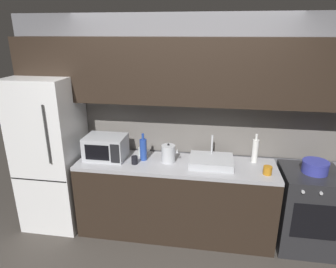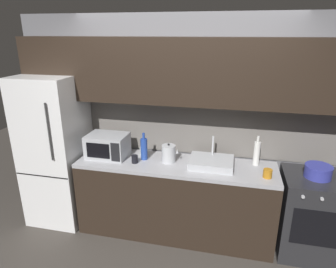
# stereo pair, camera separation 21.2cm
# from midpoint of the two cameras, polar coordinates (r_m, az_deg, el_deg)

# --- Properties ---
(back_wall) EXTENTS (3.97, 0.44, 2.50)m
(back_wall) POSITION_cam_midpoint_polar(r_m,az_deg,el_deg) (3.41, 0.43, 6.40)
(back_wall) COLOR slate
(back_wall) RESTS_ON ground
(counter_run) EXTENTS (2.23, 0.60, 0.90)m
(counter_run) POSITION_cam_midpoint_polar(r_m,az_deg,el_deg) (3.55, -0.35, -12.27)
(counter_run) COLOR black
(counter_run) RESTS_ON ground
(refrigerator) EXTENTS (0.68, 0.69, 1.84)m
(refrigerator) POSITION_cam_midpoint_polar(r_m,az_deg,el_deg) (3.85, -22.98, -3.50)
(refrigerator) COLOR white
(refrigerator) RESTS_ON ground
(oven_range) EXTENTS (0.60, 0.62, 0.90)m
(oven_range) POSITION_cam_midpoint_polar(r_m,az_deg,el_deg) (3.64, 23.55, -13.16)
(oven_range) COLOR #232326
(oven_range) RESTS_ON ground
(microwave) EXTENTS (0.46, 0.35, 0.27)m
(microwave) POSITION_cam_midpoint_polar(r_m,az_deg,el_deg) (3.52, -13.58, -2.51)
(microwave) COLOR #A8AAAF
(microwave) RESTS_ON counter_run
(sink_basin) EXTENTS (0.48, 0.38, 0.30)m
(sink_basin) POSITION_cam_midpoint_polar(r_m,az_deg,el_deg) (3.31, 6.50, -5.21)
(sink_basin) COLOR #ADAFB5
(sink_basin) RESTS_ON counter_run
(kettle) EXTENTS (0.19, 0.16, 0.22)m
(kettle) POSITION_cam_midpoint_polar(r_m,az_deg,el_deg) (3.34, -1.73, -3.80)
(kettle) COLOR #B7BABF
(kettle) RESTS_ON counter_run
(wine_bottle_blue) EXTENTS (0.08, 0.08, 0.32)m
(wine_bottle_blue) POSITION_cam_midpoint_polar(r_m,az_deg,el_deg) (3.40, -6.58, -2.95)
(wine_bottle_blue) COLOR #234299
(wine_bottle_blue) RESTS_ON counter_run
(wine_bottle_white) EXTENTS (0.07, 0.07, 0.34)m
(wine_bottle_white) POSITION_cam_midpoint_polar(r_m,az_deg,el_deg) (3.42, 14.75, -3.14)
(wine_bottle_white) COLOR silver
(wine_bottle_white) RESTS_ON counter_run
(mug_dark) EXTENTS (0.07, 0.07, 0.09)m
(mug_dark) POSITION_cam_midpoint_polar(r_m,az_deg,el_deg) (3.34, -8.28, -5.03)
(mug_dark) COLOR black
(mug_dark) RESTS_ON counter_run
(mug_clear) EXTENTS (0.09, 0.09, 0.10)m
(mug_clear) POSITION_cam_midpoint_polar(r_m,az_deg,el_deg) (3.55, -6.72, -3.40)
(mug_clear) COLOR silver
(mug_clear) RESTS_ON counter_run
(mug_amber) EXTENTS (0.09, 0.09, 0.09)m
(mug_amber) POSITION_cam_midpoint_polar(r_m,az_deg,el_deg) (3.21, 16.85, -6.75)
(mug_amber) COLOR #B27019
(mug_amber) RESTS_ON counter_run
(cooking_pot) EXTENTS (0.27, 0.27, 0.13)m
(cooking_pot) POSITION_cam_midpoint_polar(r_m,az_deg,el_deg) (3.42, 24.93, -5.79)
(cooking_pot) COLOR #333899
(cooking_pot) RESTS_ON oven_range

